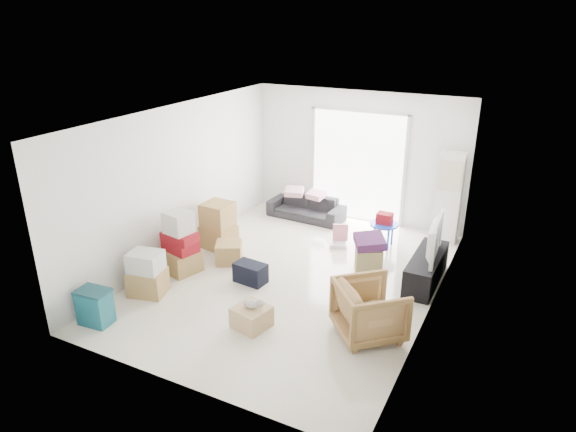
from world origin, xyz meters
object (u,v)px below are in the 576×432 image
(tv_console, at_px, (426,269))
(wood_crate, at_px, (252,317))
(ac_tower, at_px, (449,198))
(television, at_px, (428,251))
(ottoman, at_px, (368,259))
(storage_bins, at_px, (95,307))
(armchair, at_px, (370,308))
(kids_table, at_px, (384,223))
(sofa, at_px, (306,204))

(tv_console, xyz_separation_m, wood_crate, (-1.89, -2.39, -0.09))
(ac_tower, xyz_separation_m, television, (0.05, -1.82, -0.32))
(tv_console, xyz_separation_m, ottoman, (-0.97, -0.04, -0.02))
(storage_bins, bearing_deg, wood_crate, 24.69)
(tv_console, bearing_deg, wood_crate, -128.34)
(armchair, relative_size, kids_table, 1.31)
(ac_tower, xyz_separation_m, kids_table, (-0.99, -0.77, -0.40))
(armchair, bearing_deg, ac_tower, -46.32)
(tv_console, relative_size, kids_table, 2.19)
(tv_console, xyz_separation_m, storage_bins, (-3.90, -3.31, 0.03))
(ac_tower, bearing_deg, armchair, -94.77)
(armchair, bearing_deg, television, -52.47)
(television, xyz_separation_m, sofa, (-2.93, 1.67, -0.23))
(tv_console, height_order, sofa, sofa)
(ac_tower, relative_size, ottoman, 4.01)
(storage_bins, bearing_deg, sofa, 78.99)
(ac_tower, height_order, ottoman, ac_tower)
(tv_console, xyz_separation_m, kids_table, (-1.04, 1.05, 0.23))
(wood_crate, bearing_deg, ac_tower, 66.41)
(ottoman, bearing_deg, sofa, 138.99)
(ac_tower, bearing_deg, wood_crate, -113.59)
(kids_table, bearing_deg, wood_crate, -103.86)
(storage_bins, bearing_deg, television, 40.34)
(sofa, distance_m, ottoman, 2.60)
(television, height_order, ottoman, television)
(kids_table, relative_size, wood_crate, 1.45)
(sofa, bearing_deg, storage_bins, -98.04)
(sofa, bearing_deg, wood_crate, -72.63)
(sofa, relative_size, ottoman, 3.75)
(sofa, bearing_deg, kids_table, -15.14)
(television, xyz_separation_m, kids_table, (-1.04, 1.05, -0.08))
(ottoman, xyz_separation_m, wood_crate, (-0.92, -2.35, -0.07))
(kids_table, bearing_deg, television, -45.38)
(tv_console, relative_size, ottoman, 3.29)
(sofa, bearing_deg, ottoman, -38.04)
(tv_console, relative_size, armchair, 1.67)
(kids_table, bearing_deg, armchair, -76.73)
(ottoman, relative_size, wood_crate, 0.96)
(ac_tower, bearing_deg, television, -88.43)
(ac_tower, distance_m, storage_bins, 6.45)
(storage_bins, distance_m, ottoman, 4.40)
(sofa, bearing_deg, tv_console, -26.73)
(ac_tower, distance_m, armchair, 3.71)
(television, xyz_separation_m, armchair, (-0.36, -1.85, -0.12))
(ottoman, bearing_deg, wood_crate, -111.40)
(tv_console, distance_m, sofa, 3.37)
(tv_console, relative_size, television, 1.32)
(sofa, height_order, kids_table, kids_table)
(ac_tower, xyz_separation_m, tv_console, (0.05, -1.82, -0.64))
(television, bearing_deg, ac_tower, -3.02)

